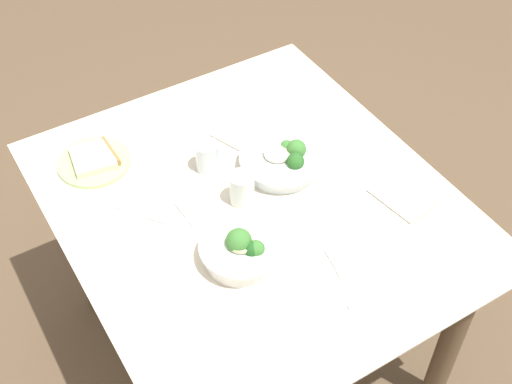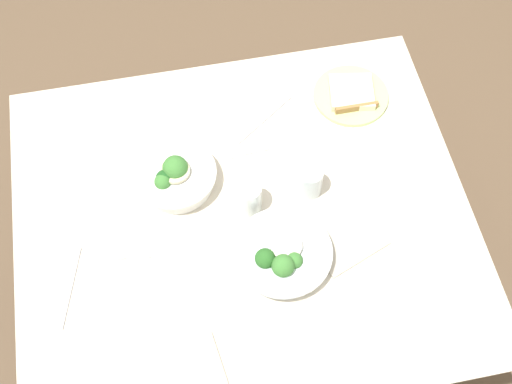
# 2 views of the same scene
# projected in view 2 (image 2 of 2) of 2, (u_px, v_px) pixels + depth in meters

# --- Properties ---
(ground_plane) EXTENTS (6.00, 6.00, 0.00)m
(ground_plane) POSITION_uv_depth(u_px,v_px,m) (247.00, 315.00, 2.45)
(ground_plane) COLOR brown
(dining_table) EXTENTS (1.18, 1.03, 0.75)m
(dining_table) POSITION_uv_depth(u_px,v_px,m) (244.00, 237.00, 1.91)
(dining_table) COLOR beige
(dining_table) RESTS_ON ground_plane
(broccoli_bowl_far) EXTENTS (0.22, 0.22, 0.10)m
(broccoli_bowl_far) POSITION_uv_depth(u_px,v_px,m) (175.00, 177.00, 1.82)
(broccoli_bowl_far) COLOR white
(broccoli_bowl_far) RESTS_ON dining_table
(broccoli_bowl_near) EXTENTS (0.25, 0.25, 0.09)m
(broccoli_bowl_near) POSITION_uv_depth(u_px,v_px,m) (282.00, 256.00, 1.71)
(broccoli_bowl_near) COLOR white
(broccoli_bowl_near) RESTS_ON dining_table
(bread_side_plate) EXTENTS (0.21, 0.21, 0.03)m
(bread_side_plate) POSITION_uv_depth(u_px,v_px,m) (351.00, 95.00, 1.98)
(bread_side_plate) COLOR #B7D684
(bread_side_plate) RESTS_ON dining_table
(water_glass_center) EXTENTS (0.07, 0.07, 0.10)m
(water_glass_center) POSITION_uv_depth(u_px,v_px,m) (248.00, 197.00, 1.78)
(water_glass_center) COLOR silver
(water_glass_center) RESTS_ON dining_table
(water_glass_side) EXTENTS (0.07, 0.07, 0.09)m
(water_glass_side) POSITION_uv_depth(u_px,v_px,m) (309.00, 181.00, 1.80)
(water_glass_side) COLOR silver
(water_glass_side) RESTS_ON dining_table
(fork_by_far_bowl) EXTENTS (0.10, 0.03, 0.00)m
(fork_by_far_bowl) POSITION_uv_depth(u_px,v_px,m) (130.00, 257.00, 1.74)
(fork_by_far_bowl) COLOR #B7B7BC
(fork_by_far_bowl) RESTS_ON dining_table
(fork_by_near_bowl) EXTENTS (0.11, 0.02, 0.00)m
(fork_by_near_bowl) POSITION_uv_depth(u_px,v_px,m) (247.00, 153.00, 1.90)
(fork_by_near_bowl) COLOR #B7B7BC
(fork_by_near_bowl) RESTS_ON dining_table
(table_knife_left) EXTENTS (0.18, 0.14, 0.00)m
(table_knife_left) POSITION_uv_depth(u_px,v_px,m) (264.00, 120.00, 1.95)
(table_knife_left) COLOR #B7B7BC
(table_knife_left) RESTS_ON dining_table
(table_knife_right) EXTENTS (0.07, 0.21, 0.00)m
(table_knife_right) POSITION_uv_depth(u_px,v_px,m) (70.00, 288.00, 1.70)
(table_knife_right) COLOR #B7B7BC
(table_knife_right) RESTS_ON dining_table
(napkin_folded_upper) EXTENTS (0.18, 0.15, 0.01)m
(napkin_folded_upper) POSITION_uv_depth(u_px,v_px,m) (186.00, 369.00, 1.60)
(napkin_folded_upper) COLOR #B1A997
(napkin_folded_upper) RESTS_ON dining_table
(napkin_folded_lower) EXTENTS (0.22, 0.19, 0.01)m
(napkin_folded_lower) POSITION_uv_depth(u_px,v_px,m) (347.00, 240.00, 1.76)
(napkin_folded_lower) COLOR #B1A997
(napkin_folded_lower) RESTS_ON dining_table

